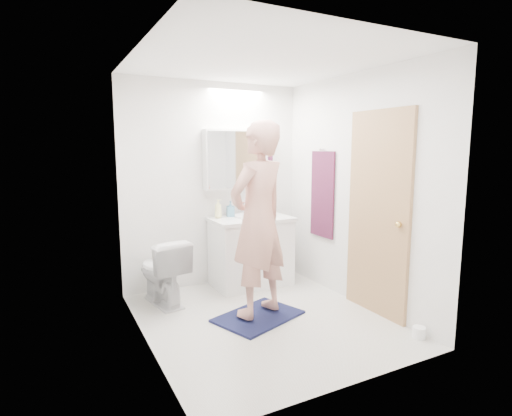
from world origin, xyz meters
TOP-DOWN VIEW (x-y plane):
  - floor at (0.00, 0.00)m, footprint 2.50×2.50m
  - ceiling at (0.00, 0.00)m, footprint 2.50×2.50m
  - wall_back at (0.00, 1.25)m, footprint 2.50×0.00m
  - wall_front at (0.00, -1.25)m, footprint 2.50×0.00m
  - wall_left at (-1.10, 0.00)m, footprint 0.00×2.50m
  - wall_right at (1.10, 0.00)m, footprint 0.00×2.50m
  - vanity_cabinet at (0.35, 0.96)m, footprint 0.90×0.55m
  - countertop at (0.35, 0.96)m, footprint 0.95×0.58m
  - sink_basin at (0.35, 0.99)m, footprint 0.36×0.36m
  - faucet at (0.35, 1.19)m, footprint 0.02×0.02m
  - medicine_cabinet at (0.30, 1.18)m, footprint 0.88×0.14m
  - mirror_panel at (0.30, 1.10)m, footprint 0.84×0.01m
  - toilet at (-0.75, 0.85)m, footprint 0.51×0.75m
  - bath_rug at (-0.03, 0.06)m, footprint 0.94×0.79m
  - person at (-0.03, 0.06)m, footprint 0.78×0.64m
  - door at (1.08, -0.35)m, footprint 0.04×0.80m
  - door_knob at (1.04, -0.65)m, footprint 0.06×0.06m
  - towel at (1.08, 0.55)m, footprint 0.02×0.42m
  - towel_hook at (1.07, 0.55)m, footprint 0.07×0.02m
  - soap_bottle_a at (-0.00, 1.11)m, footprint 0.12×0.12m
  - soap_bottle_b at (0.17, 1.15)m, footprint 0.10×0.10m
  - toothbrush_cup at (0.53, 1.12)m, footprint 0.11×0.11m
  - toilet_paper_roll at (1.01, -0.97)m, footprint 0.11×0.11m

SIDE VIEW (x-z plane):
  - floor at x=0.00m, z-range 0.00..0.00m
  - bath_rug at x=-0.03m, z-range 0.00..0.02m
  - toilet_paper_roll at x=1.01m, z-range 0.00..0.10m
  - toilet at x=-0.75m, z-range 0.00..0.71m
  - vanity_cabinet at x=0.35m, z-range 0.00..0.78m
  - countertop at x=0.35m, z-range 0.78..0.82m
  - sink_basin at x=0.35m, z-range 0.82..0.85m
  - toothbrush_cup at x=0.53m, z-range 0.82..0.91m
  - faucet at x=0.35m, z-range 0.82..0.98m
  - soap_bottle_b at x=0.17m, z-range 0.82..1.01m
  - soap_bottle_a at x=0.00m, z-range 0.82..1.04m
  - door_knob at x=1.04m, z-range 0.92..0.98m
  - person at x=-0.03m, z-range 0.05..1.89m
  - door at x=1.08m, z-range 0.00..2.00m
  - towel at x=1.08m, z-range 0.60..1.60m
  - wall_back at x=0.00m, z-range -0.05..2.45m
  - wall_front at x=0.00m, z-range -0.05..2.45m
  - wall_left at x=-1.10m, z-range -0.05..2.45m
  - wall_right at x=1.10m, z-range -0.05..2.45m
  - medicine_cabinet at x=0.30m, z-range 1.15..1.85m
  - mirror_panel at x=0.30m, z-range 1.17..1.83m
  - towel_hook at x=1.07m, z-range 1.61..1.63m
  - ceiling at x=0.00m, z-range 2.40..2.40m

